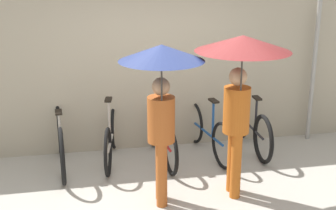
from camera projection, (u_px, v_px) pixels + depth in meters
name	position (u px, v px, depth m)	size (l,w,h in m)	color
ground_plane	(184.00, 209.00, 5.53)	(30.00, 30.00, 0.00)	#9E998E
back_wall	(154.00, 74.00, 7.10)	(10.86, 0.12, 2.33)	gray
parked_bicycle_0	(60.00, 140.00, 6.56)	(0.44, 1.83, 0.97)	black
parked_bicycle_1	(111.00, 137.00, 6.78)	(0.47, 1.65, 1.07)	black
parked_bicycle_2	(161.00, 135.00, 6.84)	(0.44, 1.76, 1.09)	black
parked_bicycle_3	(207.00, 132.00, 7.00)	(0.45, 1.71, 1.00)	black
parked_bicycle_4	(251.00, 126.00, 7.19)	(0.44, 1.74, 1.09)	black
pedestrian_leading	(161.00, 83.00, 5.16)	(0.94, 0.94, 1.96)	#9E4C1E
pedestrian_center	(241.00, 69.00, 5.33)	(1.09, 1.09, 2.03)	#B25619
awning_pole	(313.00, 72.00, 7.38)	(0.07, 0.07, 2.25)	gray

